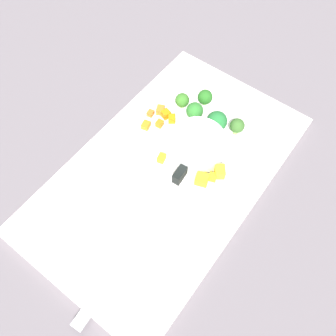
% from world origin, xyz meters
% --- Properties ---
extents(ground_plane, '(4.00, 4.00, 0.00)m').
position_xyz_m(ground_plane, '(0.00, 0.00, 0.00)').
color(ground_plane, slate).
extents(cutting_board, '(0.52, 0.31, 0.01)m').
position_xyz_m(cutting_board, '(0.00, 0.00, 0.01)').
color(cutting_board, white).
rests_on(cutting_board, ground_plane).
extents(prep_bowl, '(0.10, 0.10, 0.04)m').
position_xyz_m(prep_bowl, '(0.07, -0.02, 0.03)').
color(prep_bowl, white).
rests_on(prep_bowl, cutting_board).
extents(chef_knife, '(0.33, 0.05, 0.02)m').
position_xyz_m(chef_knife, '(-0.06, -0.03, 0.02)').
color(chef_knife, silver).
rests_on(chef_knife, cutting_board).
extents(carrot_dice_0, '(0.01, 0.01, 0.01)m').
position_xyz_m(carrot_dice_0, '(0.07, 0.07, 0.02)').
color(carrot_dice_0, orange).
rests_on(carrot_dice_0, cutting_board).
extents(carrot_dice_1, '(0.02, 0.02, 0.01)m').
position_xyz_m(carrot_dice_1, '(0.09, 0.06, 0.02)').
color(carrot_dice_1, orange).
rests_on(carrot_dice_1, cutting_board).
extents(carrot_dice_2, '(0.02, 0.02, 0.01)m').
position_xyz_m(carrot_dice_2, '(0.09, 0.08, 0.02)').
color(carrot_dice_2, orange).
rests_on(carrot_dice_2, cutting_board).
extents(carrot_dice_3, '(0.02, 0.02, 0.01)m').
position_xyz_m(carrot_dice_3, '(0.05, 0.09, 0.02)').
color(carrot_dice_3, orange).
rests_on(carrot_dice_3, cutting_board).
extents(carrot_dice_4, '(0.01, 0.01, 0.01)m').
position_xyz_m(carrot_dice_4, '(0.08, 0.10, 0.02)').
color(carrot_dice_4, orange).
rests_on(carrot_dice_4, cutting_board).
extents(carrot_dice_5, '(0.02, 0.02, 0.01)m').
position_xyz_m(carrot_dice_5, '(0.10, 0.09, 0.02)').
color(carrot_dice_5, orange).
rests_on(carrot_dice_5, cutting_board).
extents(pepper_dice_0, '(0.02, 0.02, 0.01)m').
position_xyz_m(pepper_dice_0, '(0.03, -0.07, 0.02)').
color(pepper_dice_0, yellow).
rests_on(pepper_dice_0, cutting_board).
extents(pepper_dice_1, '(0.02, 0.02, 0.01)m').
position_xyz_m(pepper_dice_1, '(0.01, 0.02, 0.02)').
color(pepper_dice_1, yellow).
rests_on(pepper_dice_1, cutting_board).
extents(pepper_dice_2, '(0.03, 0.03, 0.02)m').
position_xyz_m(pepper_dice_2, '(0.05, -0.08, 0.02)').
color(pepper_dice_2, yellow).
rests_on(pepper_dice_2, cutting_board).
extents(pepper_dice_3, '(0.03, 0.03, 0.02)m').
position_xyz_m(pepper_dice_3, '(0.02, -0.06, 0.02)').
color(pepper_dice_3, yellow).
rests_on(pepper_dice_3, cutting_board).
extents(broccoli_floret_0, '(0.03, 0.03, 0.04)m').
position_xyz_m(broccoli_floret_0, '(0.13, 0.03, 0.03)').
color(broccoli_floret_0, '#86BF5E').
rests_on(broccoli_floret_0, cutting_board).
extents(broccoli_floret_1, '(0.03, 0.03, 0.03)m').
position_xyz_m(broccoli_floret_1, '(0.17, 0.04, 0.03)').
color(broccoli_floret_1, '#83B962').
rests_on(broccoli_floret_1, cutting_board).
extents(broccoli_floret_2, '(0.04, 0.04, 0.04)m').
position_xyz_m(broccoli_floret_2, '(0.13, -0.02, 0.03)').
color(broccoli_floret_2, '#97AF5E').
rests_on(broccoli_floret_2, cutting_board).
extents(broccoli_floret_3, '(0.03, 0.03, 0.03)m').
position_xyz_m(broccoli_floret_3, '(0.13, 0.07, 0.03)').
color(broccoli_floret_3, '#93AE64').
rests_on(broccoli_floret_3, cutting_board).
extents(broccoli_floret_4, '(0.03, 0.03, 0.04)m').
position_xyz_m(broccoli_floret_4, '(0.14, -0.05, 0.03)').
color(broccoli_floret_4, '#88B55A').
rests_on(broccoli_floret_4, cutting_board).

